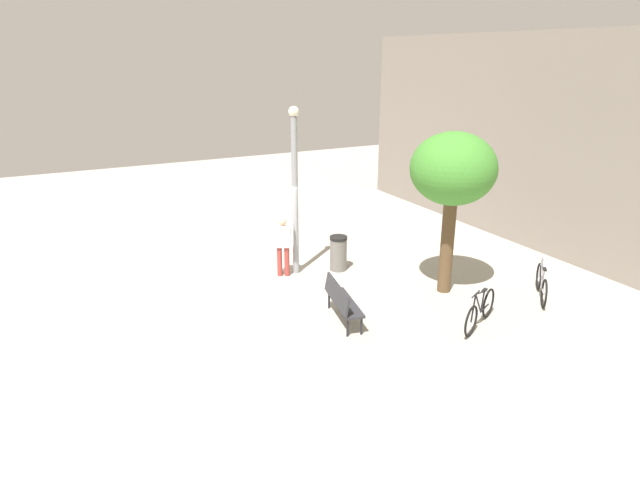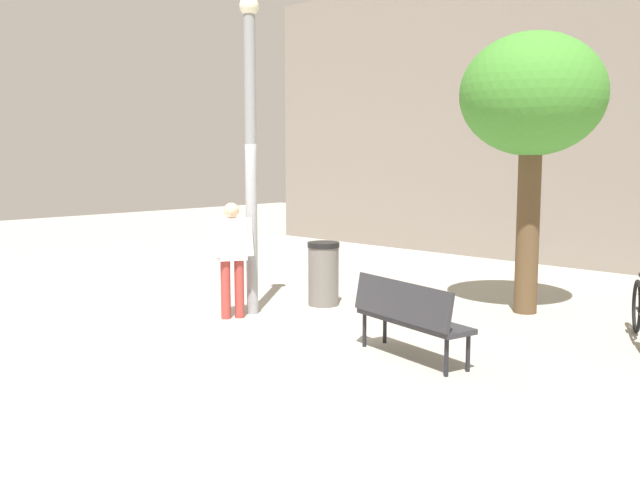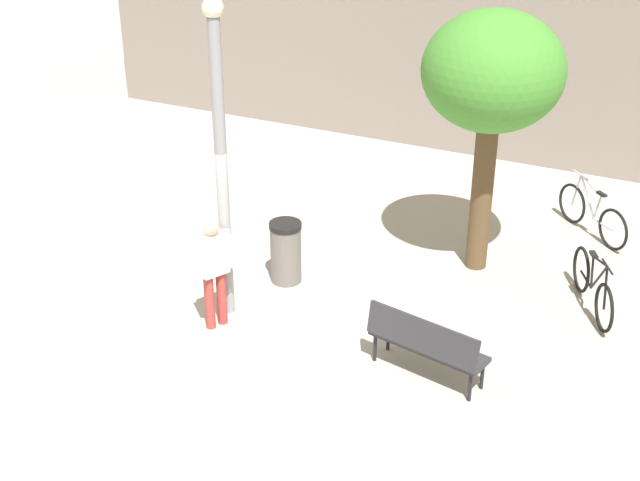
% 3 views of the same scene
% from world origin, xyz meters
% --- Properties ---
extents(ground_plane, '(36.00, 36.00, 0.00)m').
position_xyz_m(ground_plane, '(0.00, 0.00, 0.00)').
color(ground_plane, '#A8A399').
extents(building_facade, '(14.79, 2.00, 6.49)m').
position_xyz_m(building_facade, '(0.00, 9.46, 3.24)').
color(building_facade, gray).
rests_on(building_facade, ground_plane).
extents(lamppost, '(0.28, 0.28, 4.58)m').
position_xyz_m(lamppost, '(-0.17, 1.05, 2.50)').
color(lamppost, gray).
rests_on(lamppost, ground_plane).
extents(person_by_lamppost, '(0.47, 0.63, 1.67)m').
position_xyz_m(person_by_lamppost, '(-0.13, 0.65, 0.97)').
color(person_by_lamppost, '#9E3833').
rests_on(person_by_lamppost, ground_plane).
extents(park_bench, '(1.66, 0.80, 0.92)m').
position_xyz_m(park_bench, '(2.96, 0.73, 0.55)').
color(park_bench, '#2D2D33').
rests_on(park_bench, ground_plane).
extents(plaza_tree, '(2.09, 2.09, 4.10)m').
position_xyz_m(plaza_tree, '(2.71, 3.93, 3.15)').
color(plaza_tree, brown).
rests_on(plaza_tree, ground_plane).
extents(trash_bin, '(0.50, 0.50, 1.00)m').
position_xyz_m(trash_bin, '(0.18, 2.21, 0.50)').
color(trash_bin, '#66605B').
rests_on(trash_bin, ground_plane).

